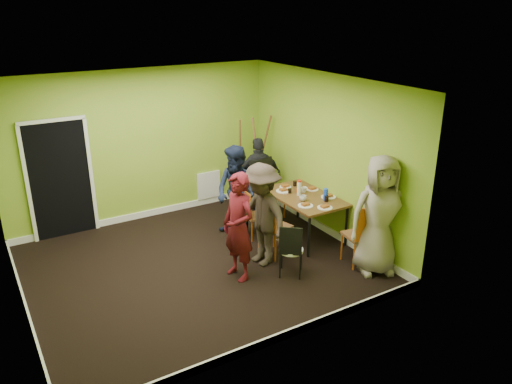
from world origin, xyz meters
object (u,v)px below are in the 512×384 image
dining_table (304,199)px  person_left_near (261,215)px  chair_front_end (362,232)px  thermos (299,189)px  orange_bottle (297,190)px  chair_back_end (264,176)px  person_front_end (379,215)px  easel (253,162)px  person_standing (238,227)px  chair_bentwood (291,248)px  person_left_far (237,193)px  chair_left_far (252,212)px  blue_bottle (326,195)px  person_back_end (259,176)px  chair_left_near (271,223)px

dining_table → person_left_near: bearing=-158.2°
chair_front_end → thermos: chair_front_end is taller
dining_table → orange_bottle: orange_bottle is taller
chair_back_end → person_front_end: bearing=82.5°
easel → person_standing: bearing=-125.0°
chair_bentwood → person_left_far: size_ratio=0.52×
chair_left_far → person_front_end: person_front_end is taller
dining_table → person_left_far: bearing=151.4°
dining_table → chair_back_end: size_ratio=1.33×
blue_bottle → person_standing: (-1.84, -0.30, -0.03)m
orange_bottle → person_back_end: size_ratio=0.05×
chair_back_end → person_standing: bearing=34.5°
chair_left_near → thermos: bearing=102.5°
chair_back_end → chair_left_near: bearing=47.7°
dining_table → person_left_far: 1.16m
thermos → person_left_near: 1.21m
chair_left_far → chair_left_near: 0.76m
easel → orange_bottle: easel is taller
dining_table → chair_bentwood: size_ratio=1.77×
chair_bentwood → person_standing: person_standing is taller
thermos → person_back_end: person_back_end is taller
chair_back_end → person_left_near: person_left_near is taller
thermos → person_standing: bearing=-155.6°
person_left_near → thermos: bearing=108.5°
easel → person_front_end: size_ratio=0.99×
chair_bentwood → person_left_far: (-0.02, 1.59, 0.35)m
easel → person_left_far: bearing=-131.2°
person_left_far → thermos: bearing=44.0°
chair_left_near → person_standing: person_standing is taller
person_left_far → person_front_end: person_front_end is taller
thermos → person_back_end: (-0.05, 1.24, -0.13)m
chair_bentwood → person_left_near: bearing=143.9°
chair_front_end → blue_bottle: bearing=96.2°
dining_table → person_front_end: bearing=-82.0°
person_left_far → chair_back_end: bearing=103.2°
dining_table → person_back_end: 1.32m
easel → person_left_far: size_ratio=1.11×
person_left_far → chair_front_end: bearing=12.0°
chair_bentwood → blue_bottle: (1.18, 0.69, 0.38)m
orange_bottle → person_standing: bearing=-152.5°
blue_bottle → person_left_far: bearing=142.9°
blue_bottle → person_left_near: bearing=-175.6°
chair_front_end → blue_bottle: (0.05, 0.98, 0.28)m
orange_bottle → person_back_end: person_back_end is taller
chair_left_far → easel: size_ratio=0.47×
chair_left_far → person_left_far: size_ratio=0.52×
chair_left_far → person_back_end: size_ratio=0.57×
chair_left_far → person_left_near: 0.98m
chair_front_end → thermos: bearing=107.0°
chair_bentwood → easel: size_ratio=0.47×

